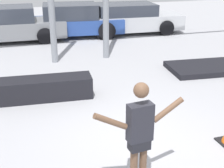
% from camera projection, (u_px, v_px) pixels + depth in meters
% --- Properties ---
extents(ground_plane, '(36.00, 36.00, 0.00)m').
position_uv_depth(ground_plane, '(140.00, 144.00, 5.65)').
color(ground_plane, '#9E9EA3').
extents(skateboarder, '(1.36, 0.22, 1.63)m').
position_uv_depth(skateboarder, '(140.00, 130.00, 4.30)').
color(skateboarder, brown).
rests_on(skateboarder, ground_plane).
extents(grind_box, '(2.37, 0.79, 0.51)m').
position_uv_depth(grind_box, '(42.00, 89.00, 7.39)').
color(grind_box, black).
rests_on(grind_box, ground_plane).
extents(parked_car_grey, '(4.61, 1.99, 1.37)m').
position_uv_depth(parked_car_grey, '(6.00, 25.00, 12.41)').
color(parked_car_grey, slate).
rests_on(parked_car_grey, ground_plane).
extents(parked_car_blue, '(4.17, 2.24, 1.37)m').
position_uv_depth(parked_car_blue, '(73.00, 21.00, 13.22)').
color(parked_car_blue, '#284793').
rests_on(parked_car_blue, ground_plane).
extents(parked_car_silver, '(4.69, 2.18, 1.29)m').
position_uv_depth(parked_car_silver, '(128.00, 19.00, 13.87)').
color(parked_car_silver, '#B7BABF').
rests_on(parked_car_silver, ground_plane).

